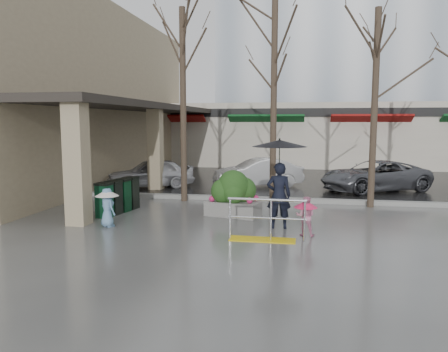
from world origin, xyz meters
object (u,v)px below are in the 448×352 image
(planter, at_px, (234,194))
(car_b, at_px, (258,173))
(tree_mideast, at_px, (376,59))
(child_pink, at_px, (306,213))
(tree_west, at_px, (183,58))
(tree_midwest, at_px, (274,51))
(car_c, at_px, (375,176))
(handrail, at_px, (265,225))
(woman, at_px, (279,173))
(news_boxes, at_px, (118,196))
(child_blue, at_px, (107,203))
(car_a, at_px, (151,173))

(planter, relative_size, car_b, 0.46)
(tree_mideast, height_order, child_pink, tree_mideast)
(tree_west, xyz_separation_m, tree_midwest, (3.20, 0.00, 0.15))
(tree_mideast, bearing_deg, car_c, 79.54)
(car_b, bearing_deg, handrail, -18.53)
(woman, relative_size, child_pink, 2.42)
(tree_mideast, bearing_deg, tree_west, -180.00)
(tree_mideast, relative_size, planter, 3.69)
(tree_mideast, distance_m, news_boxes, 9.39)
(tree_midwest, xyz_separation_m, car_c, (3.97, 3.61, -4.60))
(tree_west, distance_m, news_boxes, 5.36)
(tree_mideast, distance_m, child_blue, 9.57)
(tree_mideast, xyz_separation_m, child_pink, (-2.18, -4.20, -4.28))
(car_b, bearing_deg, car_c, 61.81)
(tree_mideast, bearing_deg, handrail, -123.19)
(tree_mideast, height_order, car_a, tree_mideast)
(tree_mideast, distance_m, child_pink, 6.38)
(tree_mideast, relative_size, child_pink, 6.48)
(tree_midwest, height_order, child_pink, tree_midwest)
(car_a, bearing_deg, tree_midwest, 35.67)
(tree_midwest, distance_m, car_a, 7.71)
(tree_west, bearing_deg, car_a, 128.70)
(car_b, distance_m, car_c, 4.87)
(tree_midwest, distance_m, tree_mideast, 3.32)
(handrail, xyz_separation_m, tree_midwest, (-0.16, 4.80, 4.86))
(car_b, bearing_deg, tree_west, -56.49)
(child_blue, height_order, car_c, car_c)
(tree_midwest, bearing_deg, car_b, 103.23)
(woman, distance_m, child_pink, 1.34)
(car_a, bearing_deg, child_pink, 16.31)
(tree_midwest, height_order, tree_mideast, tree_midwest)
(woman, bearing_deg, child_pink, 131.10)
(car_a, bearing_deg, car_b, 75.17)
(child_blue, bearing_deg, car_a, -45.93)
(tree_midwest, relative_size, car_a, 1.89)
(planter, bearing_deg, handrail, -65.43)
(tree_west, xyz_separation_m, planter, (2.17, -2.19, -4.41))
(tree_mideast, xyz_separation_m, car_c, (0.67, 3.61, -4.23))
(handrail, bearing_deg, news_boxes, 153.69)
(woman, distance_m, car_c, 8.02)
(tree_west, relative_size, tree_mideast, 1.05)
(car_c, bearing_deg, planter, -68.13)
(planter, relative_size, car_a, 0.48)
(tree_midwest, distance_m, news_boxes, 7.06)
(news_boxes, bearing_deg, car_a, 108.87)
(child_blue, height_order, planter, planter)
(car_b, relative_size, car_c, 0.84)
(planter, bearing_deg, car_c, 49.25)
(tree_west, height_order, car_a, tree_west)
(car_a, height_order, car_b, same)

